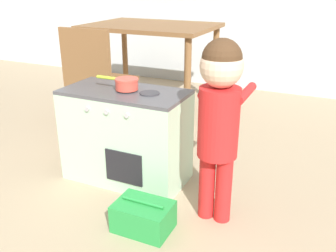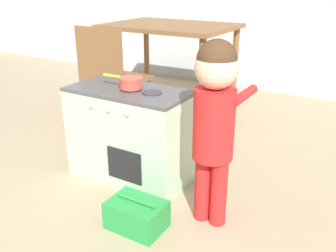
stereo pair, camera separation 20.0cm
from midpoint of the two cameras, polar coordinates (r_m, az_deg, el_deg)
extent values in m
cube|color=#B2DBB7|center=(2.27, -3.23, -1.50)|extent=(0.72, 0.37, 0.54)
cube|color=#4C4C51|center=(2.17, -3.38, 5.33)|extent=(0.72, 0.37, 0.02)
cylinder|color=#38383D|center=(2.16, -2.99, 5.62)|extent=(0.11, 0.11, 0.01)
cylinder|color=#38383D|center=(2.08, 0.33, 5.06)|extent=(0.11, 0.11, 0.01)
cube|color=black|center=(2.12, -4.00, -6.08)|extent=(0.23, 0.01, 0.19)
cylinder|color=#B2B2B7|center=(2.12, -9.08, 2.97)|extent=(0.03, 0.01, 0.03)
cylinder|color=#B2B2B7|center=(2.04, -6.35, 2.40)|extent=(0.03, 0.01, 0.03)
cylinder|color=#B2B2B7|center=(1.97, -3.41, 1.78)|extent=(0.03, 0.01, 0.03)
cylinder|color=#E04C3D|center=(2.15, -3.01, 6.54)|extent=(0.13, 0.13, 0.06)
cylinder|color=#E04C3D|center=(2.14, -3.02, 7.21)|extent=(0.13, 0.13, 0.01)
cylinder|color=#B7DB33|center=(2.21, -5.86, 7.53)|extent=(0.13, 0.02, 0.02)
cylinder|color=red|center=(1.92, 8.32, -9.29)|extent=(0.08, 0.08, 0.36)
cylinder|color=red|center=(1.90, 10.78, -9.93)|extent=(0.08, 0.08, 0.36)
cylinder|color=red|center=(1.76, 10.24, 0.16)|extent=(0.19, 0.19, 0.34)
sphere|color=beige|center=(1.68, 10.85, 8.70)|extent=(0.20, 0.20, 0.20)
sphere|color=#4C331E|center=(1.67, 10.93, 9.85)|extent=(0.18, 0.18, 0.18)
cylinder|color=red|center=(1.87, 9.48, 5.37)|extent=(0.04, 0.27, 0.04)
cylinder|color=red|center=(1.81, 14.62, 4.47)|extent=(0.04, 0.27, 0.04)
cube|color=green|center=(1.90, -1.71, -13.44)|extent=(0.28, 0.20, 0.14)
cylinder|color=green|center=(1.85, -1.74, -11.38)|extent=(0.22, 0.02, 0.02)
cube|color=brown|center=(3.46, 2.03, 14.95)|extent=(1.12, 0.82, 0.03)
cylinder|color=brown|center=(3.52, -8.12, 8.46)|extent=(0.06, 0.06, 0.74)
cylinder|color=brown|center=(3.00, 7.05, 6.24)|extent=(0.06, 0.06, 0.74)
cylinder|color=brown|center=(4.07, -1.85, 10.48)|extent=(0.06, 0.06, 0.74)
cylinder|color=brown|center=(3.64, 11.68, 8.68)|extent=(0.06, 0.06, 0.74)
cube|color=brown|center=(2.99, -5.82, 7.06)|extent=(0.42, 0.42, 0.03)
cube|color=brown|center=(2.79, -8.44, 10.49)|extent=(0.42, 0.02, 0.41)
cylinder|color=brown|center=(3.02, -10.42, 2.77)|extent=(0.04, 0.04, 0.40)
cylinder|color=brown|center=(2.81, -4.89, 1.58)|extent=(0.04, 0.04, 0.40)
cylinder|color=brown|center=(3.29, -6.34, 4.53)|extent=(0.04, 0.04, 0.40)
cylinder|color=brown|center=(3.09, -1.02, 3.55)|extent=(0.04, 0.04, 0.40)
camera|label=1|loc=(0.10, -87.14, 1.14)|focal=40.00mm
camera|label=2|loc=(0.10, 92.86, -1.14)|focal=40.00mm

